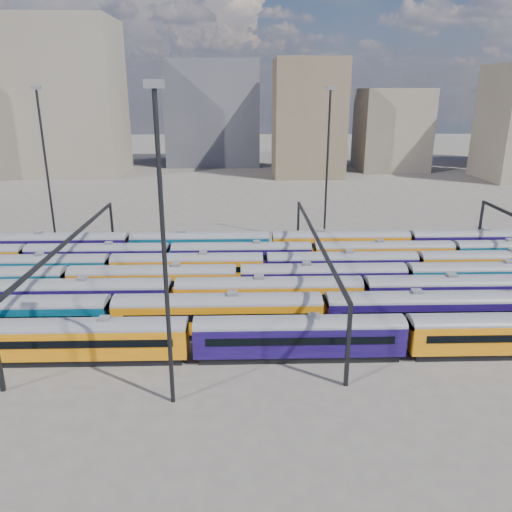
{
  "coord_description": "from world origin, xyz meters",
  "views": [
    {
      "loc": [
        0.97,
        -58.15,
        24.84
      ],
      "look_at": [
        2.81,
        7.67,
        3.0
      ],
      "focal_mm": 35.0,
      "sensor_mm": 36.0,
      "label": 1
    }
  ],
  "objects_px": {
    "rake_0": "(299,333)",
    "rake_1": "(324,309)",
    "mast_2": "(164,243)",
    "rake_2": "(77,294)"
  },
  "relations": [
    {
      "from": "rake_0",
      "to": "mast_2",
      "type": "relative_size",
      "value": 5.68
    },
    {
      "from": "rake_0",
      "to": "mast_2",
      "type": "height_order",
      "value": "mast_2"
    },
    {
      "from": "rake_1",
      "to": "mast_2",
      "type": "xyz_separation_m",
      "value": [
        -14.48,
        -12.0,
        11.08
      ]
    },
    {
      "from": "rake_2",
      "to": "mast_2",
      "type": "bearing_deg",
      "value": -52.58
    },
    {
      "from": "rake_2",
      "to": "rake_1",
      "type": "bearing_deg",
      "value": -10.31
    },
    {
      "from": "rake_0",
      "to": "mast_2",
      "type": "distance_m",
      "value": 17.45
    },
    {
      "from": "rake_0",
      "to": "rake_1",
      "type": "distance_m",
      "value": 5.92
    },
    {
      "from": "rake_2",
      "to": "mast_2",
      "type": "relative_size",
      "value": 4.26
    },
    {
      "from": "rake_0",
      "to": "mast_2",
      "type": "bearing_deg",
      "value": -148.27
    },
    {
      "from": "rake_0",
      "to": "rake_1",
      "type": "relative_size",
      "value": 1.09
    }
  ]
}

